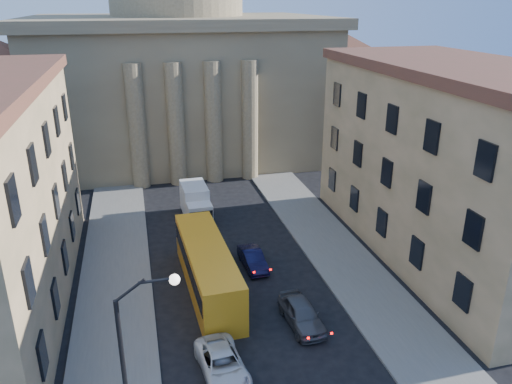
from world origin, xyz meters
TOP-DOWN VIEW (x-y plane):
  - sidewalk_left at (-8.50, 18.00)m, footprint 5.00×60.00m
  - sidewalk_right at (8.50, 18.00)m, footprint 5.00×60.00m
  - church at (0.00, 55.47)m, footprint 68.02×28.76m
  - building_right at (17.00, 22.00)m, footprint 11.60×26.60m
  - street_lamp at (-6.97, 8.00)m, footprint 2.62×0.44m
  - car_left_mid at (-2.76, 12.03)m, footprint 2.69×5.04m
  - car_right_far at (2.78, 15.27)m, footprint 2.12×4.70m
  - car_right_distant at (1.53, 22.92)m, footprint 1.65×4.14m
  - city_bus at (-2.22, 20.63)m, footprint 3.18×11.90m
  - box_truck at (-1.42, 32.82)m, footprint 2.34×5.57m

SIDE VIEW (x-z plane):
  - sidewalk_left at x=-8.50m, z-range 0.00..0.15m
  - sidewalk_right at x=8.50m, z-range 0.00..0.15m
  - car_right_distant at x=1.53m, z-range 0.00..1.34m
  - car_left_mid at x=-2.76m, z-range 0.00..1.35m
  - car_right_far at x=2.78m, z-range 0.00..1.56m
  - box_truck at x=-1.42m, z-range -0.08..2.94m
  - city_bus at x=-2.22m, z-range 0.12..3.45m
  - street_lamp at x=-6.97m, z-range 0.87..9.70m
  - building_right at x=17.00m, z-range 0.07..14.77m
  - church at x=0.00m, z-range -6.42..30.18m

